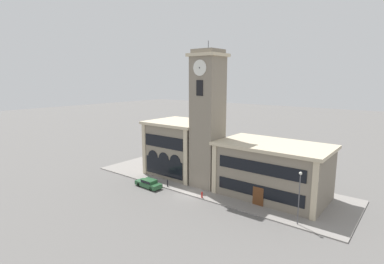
{
  "coord_description": "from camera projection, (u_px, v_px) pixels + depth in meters",
  "views": [
    {
      "loc": [
        25.74,
        -31.76,
        16.53
      ],
      "look_at": [
        -1.42,
        2.85,
        8.72
      ],
      "focal_mm": 28.0,
      "sensor_mm": 36.0,
      "label": 1
    }
  ],
  "objects": [
    {
      "name": "bollard",
      "position": [
        168.0,
        183.0,
        46.2
      ],
      "size": [
        0.18,
        0.18,
        1.06
      ],
      "color": "black",
      "rests_on": "sidewalk_kerb"
    },
    {
      "name": "fire_hydrant",
      "position": [
        202.0,
        195.0,
        41.81
      ],
      "size": [
        0.22,
        0.22,
        0.87
      ],
      "color": "red",
      "rests_on": "sidewalk_kerb"
    },
    {
      "name": "town_hall_left_wing",
      "position": [
        181.0,
        148.0,
        52.26
      ],
      "size": [
        10.7,
        9.29,
        9.38
      ],
      "color": "gray",
      "rests_on": "ground_plane"
    },
    {
      "name": "parked_car_near",
      "position": [
        149.0,
        183.0,
        46.16
      ],
      "size": [
        4.6,
        1.91,
        1.31
      ],
      "rotation": [
        0.0,
        0.0,
        3.1
      ],
      "color": "#285633",
      "rests_on": "ground_plane"
    },
    {
      "name": "ground_plane",
      "position": [
        188.0,
        195.0,
        43.14
      ],
      "size": [
        300.0,
        300.0,
        0.0
      ],
      "primitive_type": "plane",
      "color": "#605E5B"
    },
    {
      "name": "street_lamp",
      "position": [
        299.0,
        191.0,
        33.56
      ],
      "size": [
        0.36,
        0.36,
        6.23
      ],
      "color": "#4C4C51",
      "rests_on": "sidewalk_kerb"
    },
    {
      "name": "town_hall_right_wing",
      "position": [
        272.0,
        170.0,
        42.11
      ],
      "size": [
        15.36,
        9.29,
        7.71
      ],
      "color": "gray",
      "rests_on": "ground_plane"
    },
    {
      "name": "clock_tower",
      "position": [
        208.0,
        120.0,
        45.08
      ],
      "size": [
        4.73,
        4.73,
        21.97
      ],
      "color": "gray",
      "rests_on": "ground_plane"
    },
    {
      "name": "sidewalk_kerb",
      "position": [
        214.0,
        182.0,
        48.33
      ],
      "size": [
        41.95,
        13.43,
        0.15
      ],
      "color": "gray",
      "rests_on": "ground_plane"
    }
  ]
}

